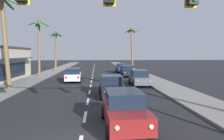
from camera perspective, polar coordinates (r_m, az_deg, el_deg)
sidewalk_right at (r=28.39m, az=10.35°, el=-2.37°), size 3.20×110.00×0.14m
sidewalk_left at (r=28.73m, az=-21.37°, el=-2.52°), size 3.20×110.00×0.14m
lane_markings at (r=28.31m, az=-4.76°, el=-2.46°), size 4.28×89.12×0.01m
traffic_signal_mast at (r=7.42m, az=13.32°, el=16.92°), size 11.47×0.41×6.93m
sedan_lead_at_stop_bar at (r=9.75m, az=3.36°, el=-10.62°), size 2.05×4.49×1.68m
sedan_third_in_queue at (r=16.58m, az=-0.10°, el=-4.36°), size 1.99×4.47×1.68m
sedan_oncoming_far at (r=25.65m, az=-10.60°, el=-1.33°), size 2.10×4.51×1.68m
sedan_parked_nearest_kerb at (r=31.35m, az=4.10°, el=-0.23°), size 1.99×4.47×1.68m
sedan_parked_mid_kerb at (r=22.37m, az=7.55°, el=-2.12°), size 2.01×4.48×1.68m
sedan_parked_far_kerb at (r=37.47m, az=2.67°, el=0.53°), size 2.04×4.49×1.68m
palm_left_second at (r=22.05m, az=-27.69°, el=10.36°), size 3.65×3.55×8.91m
palm_left_third at (r=32.18m, az=-19.51°, el=8.84°), size 3.26×3.36×8.38m
palm_left_farthest at (r=42.62m, az=-15.21°, el=6.67°), size 2.74×2.97×7.90m
palm_right_farthest at (r=44.72m, az=5.44°, el=7.99°), size 3.05×3.26×8.97m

